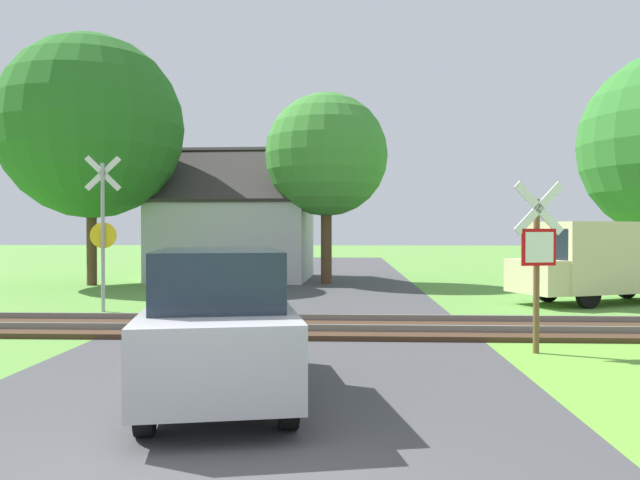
{
  "coord_description": "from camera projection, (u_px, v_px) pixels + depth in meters",
  "views": [
    {
      "loc": [
        1.1,
        -4.21,
        2.01
      ],
      "look_at": [
        0.5,
        9.31,
        1.8
      ],
      "focal_mm": 35.0,
      "sensor_mm": 36.0,
      "label": 1
    }
  ],
  "objects": [
    {
      "name": "crossing_sign_far",
      "position": [
        103.0,
        225.0,
        15.4
      ],
      "size": [
        0.86,
        0.21,
        3.86
      ],
      "rotation": [
        0.0,
        0.0,
        0.21
      ],
      "color": "#9E9EA5",
      "rests_on": "ground"
    },
    {
      "name": "house",
      "position": [
        236.0,
        236.0,
        25.75
      ],
      "size": [
        6.48,
        5.92,
        5.44
      ],
      "rotation": [
        0.0,
        0.0,
        -0.03
      ],
      "color": "#B7B7BC",
      "rests_on": "ground"
    },
    {
      "name": "mail_truck",
      "position": [
        604.0,
        258.0,
        17.16
      ],
      "size": [
        5.24,
        3.55,
        2.24
      ],
      "rotation": [
        0.0,
        0.0,
        1.95
      ],
      "color": "beige",
      "rests_on": "ground"
    },
    {
      "name": "tree_left",
      "position": [
        91.0,
        127.0,
        22.73
      ],
      "size": [
        6.67,
        6.67,
        9.12
      ],
      "color": "#513823",
      "rests_on": "ground"
    },
    {
      "name": "rail_track",
      "position": [
        293.0,
        327.0,
        12.58
      ],
      "size": [
        60.0,
        2.6,
        0.22
      ],
      "color": "#422D1E",
      "rests_on": "ground"
    },
    {
      "name": "tree_center",
      "position": [
        326.0,
        155.0,
        23.34
      ],
      "size": [
        4.6,
        4.6,
        7.15
      ],
      "color": "#513823",
      "rests_on": "ground"
    },
    {
      "name": "stop_sign_near",
      "position": [
        538.0,
        255.0,
        10.11
      ],
      "size": [
        0.86,
        0.24,
        2.81
      ],
      "rotation": [
        0.0,
        0.0,
        3.38
      ],
      "color": "brown",
      "rests_on": "ground"
    },
    {
      "name": "parked_car",
      "position": [
        219.0,
        323.0,
        7.48
      ],
      "size": [
        2.39,
        4.24,
        1.78
      ],
      "rotation": [
        0.0,
        0.0,
        0.2
      ],
      "color": "#99999E",
      "rests_on": "ground"
    },
    {
      "name": "road_asphalt",
      "position": [
        238.0,
        429.0,
        6.28
      ],
      "size": [
        7.13,
        80.0,
        0.01
      ],
      "primitive_type": "cube",
      "color": "#424244",
      "rests_on": "ground"
    }
  ]
}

